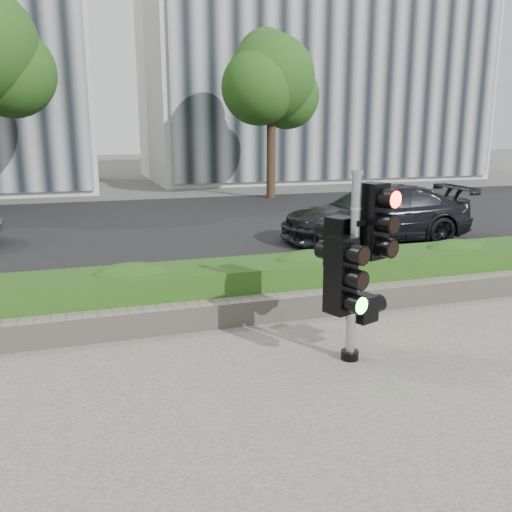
# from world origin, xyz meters

# --- Properties ---
(ground) EXTENTS (120.00, 120.00, 0.00)m
(ground) POSITION_xyz_m (0.00, 0.00, 0.00)
(ground) COLOR #51514C
(ground) RESTS_ON ground
(road) EXTENTS (60.00, 13.00, 0.02)m
(road) POSITION_xyz_m (0.00, 10.00, 0.01)
(road) COLOR black
(road) RESTS_ON ground
(curb) EXTENTS (60.00, 0.25, 0.12)m
(curb) POSITION_xyz_m (0.00, 3.15, 0.06)
(curb) COLOR gray
(curb) RESTS_ON ground
(stone_wall) EXTENTS (12.00, 0.32, 0.34)m
(stone_wall) POSITION_xyz_m (0.00, 1.90, 0.20)
(stone_wall) COLOR gray
(stone_wall) RESTS_ON sidewalk
(hedge) EXTENTS (12.00, 1.00, 0.68)m
(hedge) POSITION_xyz_m (0.00, 2.55, 0.37)
(hedge) COLOR #417F27
(hedge) RESTS_ON sidewalk
(building_right) EXTENTS (18.00, 10.00, 12.00)m
(building_right) POSITION_xyz_m (11.00, 25.00, 6.00)
(building_right) COLOR #B7B7B2
(building_right) RESTS_ON ground
(tree_right) EXTENTS (4.10, 3.58, 6.53)m
(tree_right) POSITION_xyz_m (5.48, 15.55, 4.48)
(tree_right) COLOR black
(tree_right) RESTS_ON ground
(traffic_signal) EXTENTS (0.80, 0.70, 2.19)m
(traffic_signal) POSITION_xyz_m (1.09, 0.37, 1.24)
(traffic_signal) COLOR black
(traffic_signal) RESTS_ON sidewalk
(car_dark) EXTENTS (4.75, 2.23, 1.34)m
(car_dark) POSITION_xyz_m (4.96, 6.49, 0.69)
(car_dark) COLOR black
(car_dark) RESTS_ON road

